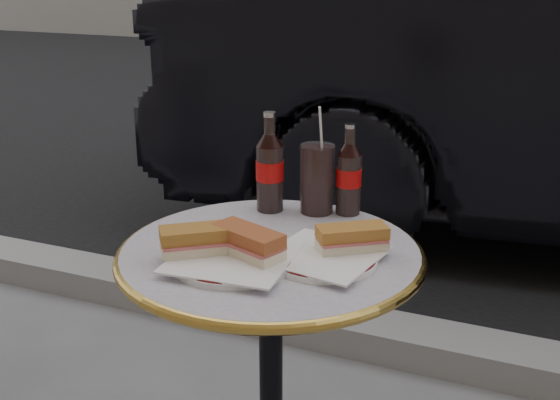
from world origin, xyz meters
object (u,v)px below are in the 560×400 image
at_px(plate_right, 323,259).
at_px(cola_glass, 317,179).
at_px(cola_bottle_left, 270,162).
at_px(plate_left, 233,261).
at_px(cola_bottle_right, 349,169).

distance_m(plate_right, cola_glass, 0.29).
relative_size(plate_right, cola_bottle_left, 0.91).
bearing_deg(cola_glass, plate_left, -97.90).
xyz_separation_m(cola_bottle_left, cola_bottle_right, (0.17, 0.05, -0.01)).
relative_size(plate_left, plate_right, 1.12).
bearing_deg(plate_left, cola_bottle_left, 100.70).
height_order(cola_bottle_left, cola_glass, cola_bottle_left).
xyz_separation_m(plate_right, cola_bottle_left, (-0.21, 0.23, 0.11)).
height_order(plate_left, cola_bottle_right, cola_bottle_right).
bearing_deg(cola_bottle_left, plate_right, -47.05).
bearing_deg(plate_right, cola_glass, 112.78).
relative_size(cola_bottle_right, cola_glass, 1.31).
xyz_separation_m(cola_bottle_right, cola_glass, (-0.07, -0.02, -0.02)).
xyz_separation_m(plate_left, cola_bottle_right, (0.11, 0.35, 0.10)).
bearing_deg(plate_right, cola_bottle_right, 98.11).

